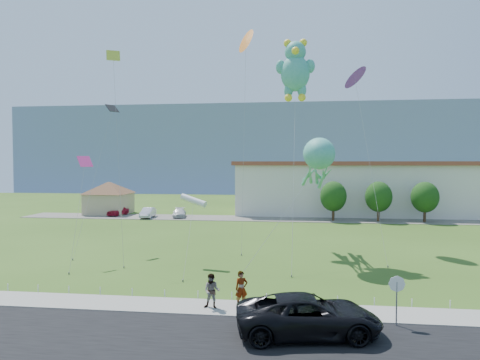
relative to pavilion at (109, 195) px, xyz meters
name	(u,v)px	position (x,y,z in m)	size (l,w,h in m)	color
ground	(219,293)	(24.00, -38.00, -3.02)	(160.00, 160.00, 0.00)	#2F4D15
road	(186,349)	(24.00, -46.00, -2.99)	(80.00, 8.00, 0.06)	black
sidewalk	(210,307)	(24.00, -40.75, -2.97)	(80.00, 2.50, 0.10)	gray
parking_strip	(261,219)	(24.00, -3.00, -2.99)	(70.00, 6.00, 0.06)	#59544C
hill_ridge	(280,150)	(24.00, 82.00, 9.48)	(160.00, 50.00, 25.00)	slate
pavilion	(109,195)	(0.00, 0.00, 0.00)	(9.20, 9.20, 5.00)	tan
warehouse	(432,188)	(50.00, 6.00, 1.10)	(61.00, 15.00, 8.20)	beige
stop_sign	(397,289)	(33.50, -42.21, -1.15)	(0.80, 0.07, 2.50)	slate
rope_fence	(215,296)	(24.00, -39.30, -2.77)	(26.05, 0.05, 0.50)	white
tree_near	(333,196)	(34.00, -4.00, 0.36)	(3.60, 3.60, 5.47)	#3F2B19
tree_mid	(379,197)	(40.00, -4.00, 0.36)	(3.60, 3.60, 5.47)	#3F2B19
tree_far	(425,197)	(46.00, -4.00, 0.36)	(3.60, 3.60, 5.47)	#3F2B19
suv	(308,315)	(29.20, -43.92, -2.04)	(3.05, 6.62, 1.84)	black
pedestrian_left	(241,289)	(25.70, -40.48, -1.95)	(0.71, 0.46, 1.94)	gray
pedestrian_right	(212,291)	(24.15, -40.99, -1.99)	(0.91, 0.71, 1.87)	gray
parked_car_red	(118,211)	(2.33, -2.11, -2.29)	(1.59, 3.94, 1.34)	#B1152D
parked_car_silver	(148,213)	(7.67, -3.99, -2.26)	(1.50, 4.30, 1.42)	silver
parked_car_white	(179,213)	(12.05, -2.96, -2.33)	(1.77, 4.36, 1.27)	silver
octopus_kite	(318,163)	(30.51, -28.43, 4.94)	(6.98, 10.85, 9.93)	teal
teddy_bear_kite	(295,69)	(28.64, -24.85, 13.31)	(3.46, 10.11, 18.94)	teal
small_kite_orange	(246,46)	(23.75, -20.60, 16.63)	(1.80, 7.62, 20.89)	orange
small_kite_yellow	(115,82)	(13.84, -29.52, 11.59)	(2.96, 4.42, 17.36)	#B6C62E
small_kite_purple	(356,81)	(34.51, -20.46, 12.90)	(2.15, 10.65, 17.01)	purple
small_kite_white	(193,201)	(20.71, -30.64, 1.94)	(0.78, 6.41, 5.44)	silver
small_kite_pink	(84,171)	(11.71, -30.83, 4.27)	(1.71, 5.31, 8.52)	#EE3487
small_kite_black	(108,125)	(11.16, -24.93, 8.53)	(1.32, 7.38, 13.63)	black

